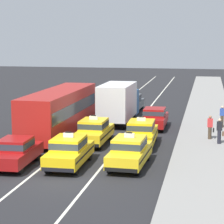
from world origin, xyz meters
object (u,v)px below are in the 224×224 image
(sedan_center_fourth, at_px, (132,102))
(pedestrian_by_storefront, at_px, (220,131))
(taxi_left_third, at_px, (88,105))
(box_truck_center_third, at_px, (119,101))
(pedestrian_mid_block, at_px, (222,116))
(sedan_left_nearest, at_px, (16,151))
(bus_left_second, at_px, (60,110))
(taxi_right_nearest, at_px, (130,151))
(pedestrian_near_crosswalk, at_px, (210,127))
(sedan_right_third, at_px, (155,117))
(taxi_center_nearest, at_px, (69,151))
(taxi_center_second, at_px, (94,131))
(taxi_right_second, at_px, (141,133))

(sedan_center_fourth, bearing_deg, pedestrian_by_storefront, -59.29)
(taxi_left_third, distance_m, box_truck_center_third, 5.10)
(taxi_left_third, relative_size, pedestrian_mid_block, 2.76)
(sedan_left_nearest, relative_size, box_truck_center_third, 0.62)
(box_truck_center_third, relative_size, pedestrian_mid_block, 4.19)
(sedan_center_fourth, bearing_deg, bus_left_second, -106.04)
(taxi_right_nearest, distance_m, pedestrian_near_crosswalk, 8.60)
(taxi_right_nearest, height_order, sedan_right_third, taxi_right_nearest)
(taxi_center_nearest, height_order, pedestrian_near_crosswalk, taxi_center_nearest)
(taxi_center_second, height_order, box_truck_center_third, box_truck_center_third)
(pedestrian_mid_block, relative_size, pedestrian_by_storefront, 1.00)
(sedan_center_fourth, relative_size, pedestrian_near_crosswalk, 2.69)
(taxi_center_nearest, distance_m, box_truck_center_third, 13.48)
(sedan_left_nearest, bearing_deg, pedestrian_by_storefront, 33.19)
(bus_left_second, xyz_separation_m, taxi_right_nearest, (6.27, -7.45, -0.94))
(bus_left_second, bearing_deg, pedestrian_mid_block, 20.64)
(taxi_center_second, distance_m, taxi_right_second, 3.13)
(sedan_left_nearest, bearing_deg, sedan_right_third, 63.18)
(taxi_right_second, relative_size, pedestrian_mid_block, 2.75)
(sedan_left_nearest, height_order, sedan_center_fourth, same)
(taxi_left_third, xyz_separation_m, taxi_center_second, (3.23, -11.44, 0.00))
(bus_left_second, height_order, box_truck_center_third, box_truck_center_third)
(bus_left_second, bearing_deg, sedan_left_nearest, -88.93)
(taxi_right_nearest, bearing_deg, pedestrian_mid_block, 66.09)
(taxi_left_third, relative_size, taxi_right_nearest, 1.00)
(taxi_right_nearest, xyz_separation_m, taxi_right_second, (-0.06, 5.14, 0.00))
(taxi_center_second, bearing_deg, pedestrian_mid_block, 38.68)
(pedestrian_near_crosswalk, bearing_deg, taxi_right_nearest, -120.20)
(sedan_left_nearest, bearing_deg, taxi_left_third, 91.01)
(sedan_center_fourth, xyz_separation_m, taxi_right_second, (2.83, -14.08, 0.03))
(taxi_right_second, height_order, pedestrian_by_storefront, taxi_right_second)
(taxi_right_nearest, height_order, pedestrian_near_crosswalk, taxi_right_nearest)
(sedan_center_fourth, relative_size, pedestrian_mid_block, 2.59)
(taxi_right_second, height_order, sedan_right_third, taxi_right_second)
(taxi_left_third, bearing_deg, box_truck_center_third, -46.07)
(sedan_right_third, bearing_deg, sedan_center_fourth, 110.75)
(sedan_center_fourth, bearing_deg, pedestrian_near_crosswalk, -58.52)
(bus_left_second, xyz_separation_m, taxi_center_nearest, (3.02, -8.03, -0.94))
(taxi_right_second, height_order, pedestrian_near_crosswalk, taxi_right_second)
(sedan_left_nearest, distance_m, bus_left_second, 8.65)
(pedestrian_near_crosswalk, relative_size, pedestrian_mid_block, 0.96)
(sedan_left_nearest, xyz_separation_m, pedestrian_mid_block, (11.33, 12.92, 0.15))
(sedan_left_nearest, relative_size, taxi_right_second, 0.95)
(sedan_left_nearest, bearing_deg, taxi_center_second, 64.72)
(sedan_center_fourth, relative_size, taxi_right_second, 0.94)
(box_truck_center_third, distance_m, pedestrian_by_storefront, 10.42)
(sedan_center_fourth, xyz_separation_m, pedestrian_near_crosswalk, (7.22, -11.79, 0.11))
(taxi_right_second, xyz_separation_m, pedestrian_mid_block, (5.28, 6.64, 0.12))
(taxi_center_second, xyz_separation_m, taxi_right_nearest, (3.19, -5.05, 0.00))
(taxi_left_third, bearing_deg, pedestrian_near_crosswalk, -40.10)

